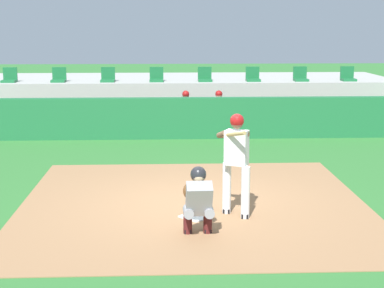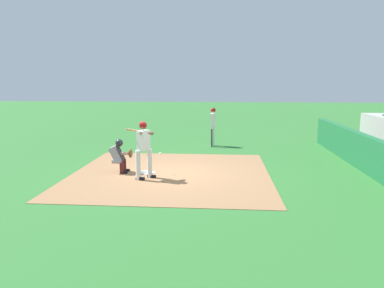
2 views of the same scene
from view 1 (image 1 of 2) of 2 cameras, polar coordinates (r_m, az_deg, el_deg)
The scene contains 18 objects.
ground_plane at distance 11.13m, azimuth 0.16°, elevation -5.77°, with size 80.00×80.00×0.00m, color #2D6B2D.
dirt_infield at distance 11.13m, azimuth 0.16°, elevation -5.74°, with size 6.40×6.40×0.01m, color #936B47.
home_plate at distance 10.37m, azimuth 0.36°, elevation -6.94°, with size 0.44×0.44×0.02m, color white.
batter_at_plate at distance 10.22m, azimuth 4.23°, elevation -1.35°, with size 0.57×0.89×1.80m.
catcher_crouched at distance 9.34m, azimuth 0.56°, elevation -5.26°, with size 0.49×1.71×1.13m.
dugout_wall at distance 17.34m, azimuth -0.84°, elevation 2.49°, with size 13.00×0.30×1.20m, color #1E6638.
dugout_bench at distance 18.39m, azimuth -0.92°, elevation 1.82°, with size 11.80×0.44×0.45m, color olive.
dugout_player_0 at distance 18.17m, azimuth -0.59°, elevation 3.14°, with size 0.49×0.70×1.30m.
dugout_player_1 at distance 18.23m, azimuth 2.61°, elevation 3.15°, with size 0.49×0.70×1.30m.
stands_platform at distance 21.69m, azimuth -1.18°, elevation 4.55°, with size 15.00×4.40×1.40m, color #9E9E99.
stadium_seat_0 at distance 20.74m, azimuth -17.09°, elevation 6.06°, with size 0.46×0.46×0.48m.
stadium_seat_1 at distance 20.40m, azimuth -12.64°, elevation 6.20°, with size 0.46×0.46×0.48m.
stadium_seat_2 at distance 20.18m, azimuth -8.06°, elevation 6.31°, with size 0.46×0.46×0.48m.
stadium_seat_3 at distance 20.09m, azimuth -3.42°, elevation 6.38°, with size 0.46×0.46×0.48m.
stadium_seat_4 at distance 20.13m, azimuth 1.24°, elevation 6.41°, with size 0.46×0.46×0.48m.
stadium_seat_5 at distance 20.30m, azimuth 5.85°, elevation 6.39°, with size 0.46×0.46×0.48m.
stadium_seat_6 at distance 20.59m, azimuth 10.36°, elevation 6.34°, with size 0.46×0.46×0.48m.
stadium_seat_7 at distance 21.01m, azimuth 14.71°, elevation 6.25°, with size 0.46×0.46×0.48m.
Camera 1 is at (-0.49, -10.63, 3.29)m, focal length 55.67 mm.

